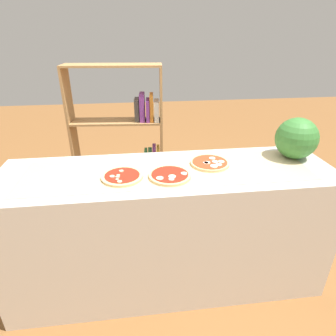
{
  "coord_description": "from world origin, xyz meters",
  "views": [
    {
      "loc": [
        -0.2,
        -1.6,
        1.72
      ],
      "look_at": [
        0.0,
        0.0,
        0.94
      ],
      "focal_mm": 30.26,
      "sensor_mm": 36.0,
      "label": 1
    }
  ],
  "objects_px": {
    "pizza_mushroom_0": "(122,176)",
    "pizza_mozzarella_2": "(210,163)",
    "pizza_mozzarella_1": "(170,175)",
    "bookshelf": "(131,150)",
    "watermelon": "(297,138)"
  },
  "relations": [
    {
      "from": "watermelon",
      "to": "bookshelf",
      "type": "relative_size",
      "value": 0.19
    },
    {
      "from": "pizza_mushroom_0",
      "to": "pizza_mozzarella_2",
      "type": "xyz_separation_m",
      "value": [
        0.57,
        0.12,
        0.0
      ]
    },
    {
      "from": "watermelon",
      "to": "bookshelf",
      "type": "distance_m",
      "value": 1.46
    },
    {
      "from": "pizza_mozzarella_1",
      "to": "watermelon",
      "type": "bearing_deg",
      "value": 11.83
    },
    {
      "from": "pizza_mozzarella_2",
      "to": "watermelon",
      "type": "relative_size",
      "value": 0.9
    },
    {
      "from": "pizza_mozzarella_2",
      "to": "bookshelf",
      "type": "distance_m",
      "value": 1.05
    },
    {
      "from": "pizza_mozzarella_1",
      "to": "bookshelf",
      "type": "bearing_deg",
      "value": 103.42
    },
    {
      "from": "pizza_mushroom_0",
      "to": "bookshelf",
      "type": "bearing_deg",
      "value": 87.49
    },
    {
      "from": "pizza_mushroom_0",
      "to": "pizza_mozzarella_2",
      "type": "relative_size",
      "value": 0.99
    },
    {
      "from": "pizza_mozzarella_2",
      "to": "pizza_mozzarella_1",
      "type": "bearing_deg",
      "value": -153.41
    },
    {
      "from": "pizza_mushroom_0",
      "to": "watermelon",
      "type": "distance_m",
      "value": 1.2
    },
    {
      "from": "pizza_mushroom_0",
      "to": "pizza_mozzarella_1",
      "type": "relative_size",
      "value": 0.98
    },
    {
      "from": "pizza_mozzarella_2",
      "to": "bookshelf",
      "type": "xyz_separation_m",
      "value": [
        -0.53,
        0.88,
        -0.24
      ]
    },
    {
      "from": "pizza_mozzarella_2",
      "to": "watermelon",
      "type": "xyz_separation_m",
      "value": [
        0.61,
        0.04,
        0.13
      ]
    },
    {
      "from": "pizza_mushroom_0",
      "to": "pizza_mozzarella_1",
      "type": "height_order",
      "value": "same"
    }
  ]
}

